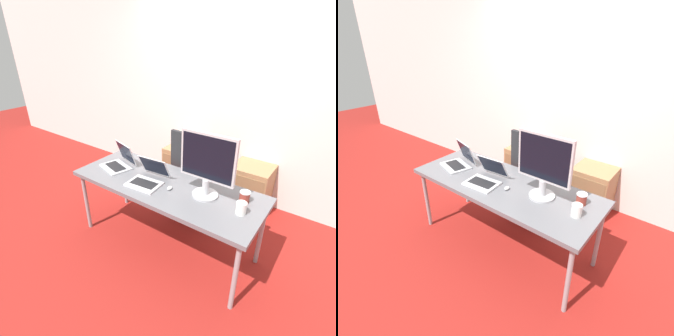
% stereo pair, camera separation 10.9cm
% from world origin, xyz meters
% --- Properties ---
extents(ground_plane, '(14.00, 14.00, 0.00)m').
position_xyz_m(ground_plane, '(0.00, 0.00, 0.00)').
color(ground_plane, maroon).
extents(wall_back, '(10.00, 0.05, 2.60)m').
position_xyz_m(wall_back, '(0.00, 1.33, 1.30)').
color(wall_back, silver).
rests_on(wall_back, ground_plane).
extents(desk, '(1.83, 0.71, 0.72)m').
position_xyz_m(desk, '(0.00, 0.00, 0.67)').
color(desk, slate).
rests_on(desk, ground_plane).
extents(office_chair, '(0.56, 0.58, 1.08)m').
position_xyz_m(office_chair, '(-0.01, 0.62, 0.41)').
color(office_chair, '#232326').
rests_on(office_chair, ground_plane).
extents(cabinet_left, '(0.45, 0.41, 0.59)m').
position_xyz_m(cabinet_left, '(-0.50, 1.10, 0.30)').
color(cabinet_left, '#99754C').
rests_on(cabinet_left, ground_plane).
extents(cabinet_right, '(0.45, 0.41, 0.59)m').
position_xyz_m(cabinet_right, '(0.47, 1.10, 0.30)').
color(cabinet_right, '#99754C').
rests_on(cabinet_right, ground_plane).
extents(water_bottle, '(0.08, 0.08, 0.24)m').
position_xyz_m(water_bottle, '(-0.50, 1.10, 0.70)').
color(water_bottle, silver).
rests_on(water_bottle, cabinet_left).
extents(laptop_left, '(0.32, 0.36, 0.23)m').
position_xyz_m(laptop_left, '(-0.15, -0.08, 0.77)').
color(laptop_left, silver).
rests_on(laptop_left, desk).
extents(laptop_right, '(0.36, 0.37, 0.24)m').
position_xyz_m(laptop_right, '(-0.61, 0.00, 0.77)').
color(laptop_right, silver).
rests_on(laptop_right, desk).
extents(monitor, '(0.49, 0.22, 0.57)m').
position_xyz_m(monitor, '(0.39, 0.04, 1.02)').
color(monitor, '#B7B7BC').
rests_on(monitor, desk).
extents(mouse, '(0.04, 0.06, 0.03)m').
position_xyz_m(mouse, '(0.09, -0.06, 0.74)').
color(mouse, silver).
rests_on(mouse, desk).
extents(coffee_cup_white, '(0.08, 0.08, 0.10)m').
position_xyz_m(coffee_cup_white, '(0.74, -0.03, 0.77)').
color(coffee_cup_white, white).
rests_on(coffee_cup_white, desk).
extents(coffee_cup_brown, '(0.09, 0.09, 0.10)m').
position_xyz_m(coffee_cup_brown, '(0.70, 0.14, 0.77)').
color(coffee_cup_brown, maroon).
rests_on(coffee_cup_brown, desk).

